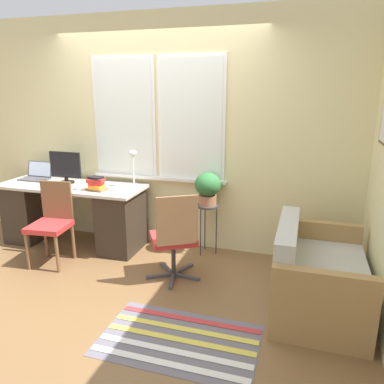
{
  "coord_description": "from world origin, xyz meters",
  "views": [
    {
      "loc": [
        1.68,
        -3.4,
        1.87
      ],
      "look_at": [
        0.58,
        0.16,
        0.84
      ],
      "focal_mm": 35.0,
      "sensor_mm": 36.0,
      "label": 1
    }
  ],
  "objects_px": {
    "monitor": "(65,167)",
    "office_chair_swivel": "(175,236)",
    "laptop": "(36,175)",
    "couch_loveseat": "(316,279)",
    "book_stack": "(96,184)",
    "potted_plant": "(208,187)",
    "keyboard": "(57,187)",
    "desk_chair_wooden": "(52,221)",
    "plant_stand": "(207,211)",
    "desk_lamp": "(133,164)",
    "mouse": "(76,188)"
  },
  "relations": [
    {
      "from": "mouse",
      "to": "desk_lamp",
      "type": "relative_size",
      "value": 0.13
    },
    {
      "from": "book_stack",
      "to": "potted_plant",
      "type": "bearing_deg",
      "value": 15.56
    },
    {
      "from": "laptop",
      "to": "plant_stand",
      "type": "distance_m",
      "value": 2.25
    },
    {
      "from": "desk_chair_wooden",
      "to": "office_chair_swivel",
      "type": "xyz_separation_m",
      "value": [
        1.42,
        0.0,
        -0.01
      ]
    },
    {
      "from": "mouse",
      "to": "book_stack",
      "type": "bearing_deg",
      "value": 11.26
    },
    {
      "from": "book_stack",
      "to": "couch_loveseat",
      "type": "relative_size",
      "value": 0.21
    },
    {
      "from": "book_stack",
      "to": "keyboard",
      "type": "bearing_deg",
      "value": -177.15
    },
    {
      "from": "potted_plant",
      "to": "desk_chair_wooden",
      "type": "bearing_deg",
      "value": -155.56
    },
    {
      "from": "desk_chair_wooden",
      "to": "couch_loveseat",
      "type": "bearing_deg",
      "value": -8.49
    },
    {
      "from": "book_stack",
      "to": "couch_loveseat",
      "type": "distance_m",
      "value": 2.52
    },
    {
      "from": "laptop",
      "to": "desk_lamp",
      "type": "relative_size",
      "value": 0.82
    },
    {
      "from": "desk_lamp",
      "to": "potted_plant",
      "type": "bearing_deg",
      "value": 5.36
    },
    {
      "from": "keyboard",
      "to": "potted_plant",
      "type": "bearing_deg",
      "value": 11.92
    },
    {
      "from": "office_chair_swivel",
      "to": "monitor",
      "type": "bearing_deg",
      "value": -50.39
    },
    {
      "from": "desk_lamp",
      "to": "book_stack",
      "type": "distance_m",
      "value": 0.47
    },
    {
      "from": "desk_chair_wooden",
      "to": "potted_plant",
      "type": "xyz_separation_m",
      "value": [
        1.57,
        0.71,
        0.32
      ]
    },
    {
      "from": "monitor",
      "to": "office_chair_swivel",
      "type": "bearing_deg",
      "value": -19.75
    },
    {
      "from": "laptop",
      "to": "couch_loveseat",
      "type": "height_order",
      "value": "laptop"
    },
    {
      "from": "potted_plant",
      "to": "plant_stand",
      "type": "bearing_deg",
      "value": -135.0
    },
    {
      "from": "desk_chair_wooden",
      "to": "laptop",
      "type": "bearing_deg",
      "value": 130.78
    },
    {
      "from": "keyboard",
      "to": "desk_lamp",
      "type": "height_order",
      "value": "desk_lamp"
    },
    {
      "from": "laptop",
      "to": "plant_stand",
      "type": "xyz_separation_m",
      "value": [
        2.23,
        0.09,
        -0.28
      ]
    },
    {
      "from": "desk_chair_wooden",
      "to": "plant_stand",
      "type": "height_order",
      "value": "desk_chair_wooden"
    },
    {
      "from": "mouse",
      "to": "office_chair_swivel",
      "type": "height_order",
      "value": "office_chair_swivel"
    },
    {
      "from": "mouse",
      "to": "desk_chair_wooden",
      "type": "xyz_separation_m",
      "value": [
        -0.11,
        -0.33,
        -0.29
      ]
    },
    {
      "from": "monitor",
      "to": "potted_plant",
      "type": "relative_size",
      "value": 1.12
    },
    {
      "from": "laptop",
      "to": "desk_chair_wooden",
      "type": "xyz_separation_m",
      "value": [
        0.67,
        -0.62,
        -0.32
      ]
    },
    {
      "from": "desk_lamp",
      "to": "plant_stand",
      "type": "height_order",
      "value": "desk_lamp"
    },
    {
      "from": "desk_chair_wooden",
      "to": "office_chair_swivel",
      "type": "relative_size",
      "value": 0.97
    },
    {
      "from": "keyboard",
      "to": "desk_chair_wooden",
      "type": "relative_size",
      "value": 0.37
    },
    {
      "from": "office_chair_swivel",
      "to": "potted_plant",
      "type": "xyz_separation_m",
      "value": [
        0.15,
        0.71,
        0.33
      ]
    },
    {
      "from": "couch_loveseat",
      "to": "potted_plant",
      "type": "height_order",
      "value": "potted_plant"
    },
    {
      "from": "mouse",
      "to": "desk_lamp",
      "type": "distance_m",
      "value": 0.71
    },
    {
      "from": "couch_loveseat",
      "to": "potted_plant",
      "type": "relative_size",
      "value": 3.13
    },
    {
      "from": "couch_loveseat",
      "to": "keyboard",
      "type": "bearing_deg",
      "value": 81.02
    },
    {
      "from": "monitor",
      "to": "couch_loveseat",
      "type": "xyz_separation_m",
      "value": [
        2.95,
        -0.69,
        -0.67
      ]
    },
    {
      "from": "desk_lamp",
      "to": "potted_plant",
      "type": "distance_m",
      "value": 0.91
    },
    {
      "from": "desk_lamp",
      "to": "office_chair_swivel",
      "type": "bearing_deg",
      "value": -40.88
    },
    {
      "from": "potted_plant",
      "to": "book_stack",
      "type": "bearing_deg",
      "value": -164.44
    },
    {
      "from": "mouse",
      "to": "laptop",
      "type": "bearing_deg",
      "value": 159.02
    },
    {
      "from": "keyboard",
      "to": "desk_lamp",
      "type": "bearing_deg",
      "value": 18.38
    },
    {
      "from": "monitor",
      "to": "office_chair_swivel",
      "type": "height_order",
      "value": "monitor"
    },
    {
      "from": "plant_stand",
      "to": "potted_plant",
      "type": "distance_m",
      "value": 0.28
    },
    {
      "from": "mouse",
      "to": "desk_lamp",
      "type": "bearing_deg",
      "value": 27.48
    },
    {
      "from": "keyboard",
      "to": "desk_lamp",
      "type": "distance_m",
      "value": 0.93
    },
    {
      "from": "plant_stand",
      "to": "potted_plant",
      "type": "xyz_separation_m",
      "value": [
        0.0,
        0.0,
        0.28
      ]
    },
    {
      "from": "desk_chair_wooden",
      "to": "book_stack",
      "type": "bearing_deg",
      "value": 40.43
    },
    {
      "from": "book_stack",
      "to": "plant_stand",
      "type": "relative_size",
      "value": 0.41
    },
    {
      "from": "monitor",
      "to": "couch_loveseat",
      "type": "distance_m",
      "value": 3.1
    },
    {
      "from": "keyboard",
      "to": "desk_chair_wooden",
      "type": "bearing_deg",
      "value": -66.47
    }
  ]
}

